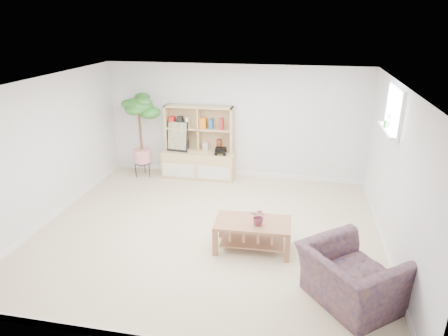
% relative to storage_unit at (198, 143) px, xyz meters
% --- Properties ---
extents(floor, '(5.50, 5.00, 0.01)m').
position_rel_storage_unit_xyz_m(floor, '(0.73, -2.24, -0.77)').
color(floor, '#C6AC8A').
rests_on(floor, ground).
extents(ceiling, '(5.50, 5.00, 0.01)m').
position_rel_storage_unit_xyz_m(ceiling, '(0.73, -2.24, 1.63)').
color(ceiling, white).
rests_on(ceiling, walls).
extents(walls, '(5.51, 5.01, 2.40)m').
position_rel_storage_unit_xyz_m(walls, '(0.73, -2.24, 0.43)').
color(walls, white).
rests_on(walls, floor).
extents(baseboard, '(5.50, 5.00, 0.10)m').
position_rel_storage_unit_xyz_m(baseboard, '(0.73, -2.24, -0.72)').
color(baseboard, white).
rests_on(baseboard, floor).
extents(window, '(0.10, 0.98, 0.68)m').
position_rel_storage_unit_xyz_m(window, '(3.46, -1.64, 1.23)').
color(window, silver).
rests_on(window, walls).
extents(window_sill, '(0.14, 1.00, 0.04)m').
position_rel_storage_unit_xyz_m(window_sill, '(3.40, -1.64, 0.91)').
color(window_sill, white).
rests_on(window_sill, walls).
extents(storage_unit, '(1.55, 0.52, 1.55)m').
position_rel_storage_unit_xyz_m(storage_unit, '(0.00, 0.00, 0.00)').
color(storage_unit, tan).
rests_on(storage_unit, floor).
extents(poster, '(0.48, 0.16, 0.65)m').
position_rel_storage_unit_xyz_m(poster, '(-0.45, -0.04, 0.13)').
color(poster, yellow).
rests_on(poster, storage_unit).
extents(toy_truck, '(0.33, 0.24, 0.17)m').
position_rel_storage_unit_xyz_m(toy_truck, '(0.50, -0.09, -0.11)').
color(toy_truck, black).
rests_on(toy_truck, storage_unit).
extents(coffee_table, '(1.13, 0.64, 0.46)m').
position_rel_storage_unit_xyz_m(coffee_table, '(1.51, -2.65, -0.55)').
color(coffee_table, brown).
rests_on(coffee_table, floor).
extents(table_plant, '(0.29, 0.27, 0.26)m').
position_rel_storage_unit_xyz_m(table_plant, '(1.61, -2.72, -0.19)').
color(table_plant, '#1E4723').
rests_on(table_plant, coffee_table).
extents(floor_tree, '(0.84, 0.84, 1.81)m').
position_rel_storage_unit_xyz_m(floor_tree, '(-1.21, -0.19, 0.13)').
color(floor_tree, '#1D5519').
rests_on(floor_tree, floor).
extents(armchair, '(1.43, 1.45, 0.81)m').
position_rel_storage_unit_xyz_m(armchair, '(2.83, -3.61, -0.37)').
color(armchair, '#1A1C49').
rests_on(armchair, floor).
extents(sill_plant, '(0.14, 0.13, 0.23)m').
position_rel_storage_unit_xyz_m(sill_plant, '(3.40, -1.55, 1.04)').
color(sill_plant, '#1D5519').
rests_on(sill_plant, window_sill).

